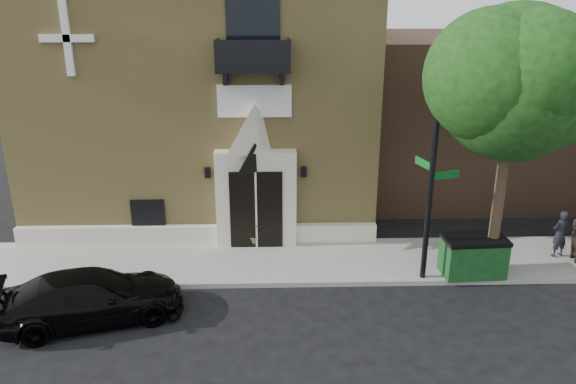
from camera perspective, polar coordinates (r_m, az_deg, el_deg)
The scene contains 11 objects.
ground at distance 16.54m, azimuth 0.14°, elevation -9.68°, with size 120.00×120.00×0.00m, color black.
sidewalk at distance 17.88m, azimuth 3.23°, elevation -7.03°, with size 42.00×3.00×0.15m, color gray.
church at distance 22.74m, azimuth -8.14°, elevation 10.81°, with size 12.20×11.01×9.30m.
neighbour_building at distance 26.93m, azimuth 26.19°, elevation 7.28°, with size 18.00×8.00×6.40m, color brown.
street_tree_left at distance 16.23m, azimuth 22.27°, elevation 10.31°, with size 4.97×4.38×7.77m.
black_sedan at distance 15.60m, azimuth -19.34°, elevation -10.04°, with size 1.89×4.65×1.35m, color black.
street_sign at distance 16.09m, azimuth 14.38°, elevation 1.28°, with size 1.13×0.93×6.05m.
fire_hydrant at distance 17.61m, azimuth 17.87°, elevation -6.86°, with size 0.43×0.35×0.76m.
dumpster at distance 17.56m, azimuth 18.30°, elevation -6.15°, with size 1.88×1.14×1.19m.
planter at distance 18.64m, azimuth -3.32°, elevation -4.23°, with size 0.72×0.62×0.80m, color #49632E.
pedestrian_near at distance 19.67m, azimuth 25.91°, elevation -3.83°, with size 0.56×0.37×1.53m, color black.
Camera 1 is at (-0.43, -14.37, 8.18)m, focal length 35.00 mm.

